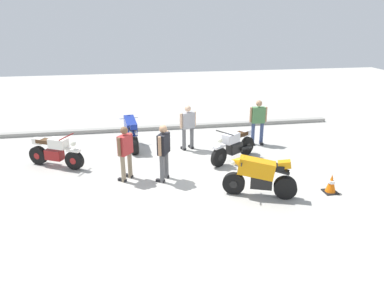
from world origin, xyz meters
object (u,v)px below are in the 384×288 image
Objects in this scene: motorcycle_blue_sportbike at (131,132)px; person_in_red_shirt at (125,150)px; motorcycle_silver_cruiser at (234,146)px; motorcycle_orange_sportbike at (259,175)px; motorcycle_cream_vintage at (55,152)px; traffic_cone at (331,184)px; person_in_gray_shirt at (188,125)px; person_in_green_shirt at (258,120)px; person_in_black_shirt at (164,149)px.

person_in_red_shirt is at bearing 168.94° from motorcycle_blue_sportbike.
motorcycle_orange_sportbike is at bearing 54.20° from motorcycle_silver_cruiser.
traffic_cone is at bearing 5.55° from motorcycle_cream_vintage.
motorcycle_cream_vintage is at bearing 112.83° from motorcycle_blue_sportbike.
person_in_gray_shirt is at bearing -50.73° from motorcycle_orange_sportbike.
motorcycle_silver_cruiser is at bearing -38.23° from person_in_green_shirt.
person_in_red_shirt is at bearing 16.64° from person_in_black_shirt.
motorcycle_cream_vintage is 1.08× the size of person_in_green_shirt.
motorcycle_silver_cruiser is 1.11× the size of person_in_gray_shirt.
motorcycle_orange_sportbike is at bearing 177.54° from person_in_black_shirt.
person_in_black_shirt reaches higher than motorcycle_blue_sportbike.
motorcycle_orange_sportbike is 3.82m from person_in_red_shirt.
motorcycle_blue_sportbike is (-3.27, 4.35, 0.00)m from motorcycle_orange_sportbike.
motorcycle_silver_cruiser is 0.91× the size of motorcycle_blue_sportbike.
person_in_red_shirt is 1.01× the size of person_in_gray_shirt.
person_in_black_shirt reaches higher than person_in_green_shirt.
traffic_cone is (4.38, -1.54, -0.70)m from person_in_black_shirt.
motorcycle_orange_sportbike is at bearing 175.64° from traffic_cone.
motorcycle_silver_cruiser is 2.69m from person_in_black_shirt.
person_in_red_shirt is 3.08m from person_in_gray_shirt.
person_in_gray_shirt reaches higher than traffic_cone.
motorcycle_cream_vintage is 5.70m from motorcycle_silver_cruiser.
traffic_cone is (1.97, -2.67, -0.26)m from motorcycle_silver_cruiser.
person_in_black_shirt is 3.17× the size of traffic_cone.
person_in_black_shirt reaches higher than traffic_cone.
person_in_gray_shirt is (2.16, 2.20, -0.01)m from person_in_red_shirt.
person_in_black_shirt is at bearing -10.05° from motorcycle_silver_cruiser.
person_in_red_shirt is 3.05× the size of traffic_cone.
motorcycle_orange_sportbike is at bearing 0.04° from motorcycle_cream_vintage.
motorcycle_blue_sportbike is 3.70× the size of traffic_cone.
person_in_green_shirt is at bearing 99.49° from traffic_cone.
motorcycle_silver_cruiser is 1.06× the size of person_in_black_shirt.
person_in_black_shirt is at bearing 136.04° from person_in_gray_shirt.
person_in_black_shirt reaches higher than motorcycle_silver_cruiser.
motorcycle_blue_sportbike is 1.21× the size of person_in_red_shirt.
person_in_green_shirt is (6.97, 0.96, 0.46)m from motorcycle_cream_vintage.
motorcycle_cream_vintage is 2.63m from person_in_red_shirt.
motorcycle_cream_vintage is (-5.66, 2.97, -0.11)m from motorcycle_orange_sportbike.
person_in_black_shirt is (3.28, -1.58, 0.47)m from motorcycle_cream_vintage.
motorcycle_blue_sportbike reaches higher than motorcycle_silver_cruiser.
motorcycle_blue_sportbike is 1.22× the size of person_in_gray_shirt.
person_in_red_shirt reaches higher than motorcycle_silver_cruiser.
motorcycle_blue_sportbike is (-3.30, 1.83, 0.07)m from motorcycle_silver_cruiser.
motorcycle_orange_sportbike is at bearing 178.95° from person_in_gray_shirt.
person_in_green_shirt is (1.32, 3.92, 0.35)m from motorcycle_orange_sportbike.
person_in_red_shirt is (-3.45, 1.60, 0.32)m from motorcycle_orange_sportbike.
motorcycle_orange_sportbike is 0.97× the size of motorcycle_blue_sportbike.
person_in_red_shirt is at bearing 115.80° from person_in_gray_shirt.
person_in_black_shirt is at bearing -154.08° from person_in_red_shirt.
motorcycle_cream_vintage is 7.05m from person_in_green_shirt.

